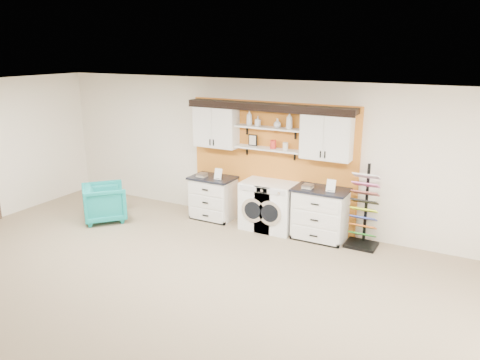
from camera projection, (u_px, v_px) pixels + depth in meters
The scene contains 22 objects.
floor at pixel (141, 320), 6.01m from camera, with size 10.00×10.00×0.00m, color gray.
ceiling at pixel (127, 101), 5.24m from camera, with size 10.00×10.00×0.00m, color white.
wall_back at pixel (272, 154), 9.01m from camera, with size 10.00×10.00×0.00m, color silver.
accent_panel at pixel (271, 164), 9.03m from camera, with size 3.40×0.07×2.40m, color orange.
upper_cabinet_left at pixel (216, 126), 9.22m from camera, with size 0.90×0.35×0.84m.
upper_cabinet_right at pixel (327, 136), 8.19m from camera, with size 0.90×0.35×0.84m.
shelf_lower at pixel (268, 149), 8.80m from camera, with size 1.32×0.28×0.03m, color silver.
shelf_upper at pixel (268, 128), 8.69m from camera, with size 1.32×0.28×0.03m, color silver.
crown_molding at pixel (269, 106), 8.60m from camera, with size 3.30×0.41×0.13m.
picture_frame at pixel (253, 140), 8.97m from camera, with size 0.18×0.02×0.22m.
canister_red at pixel (273, 144), 8.73m from camera, with size 0.11×0.11×0.16m, color red.
canister_cream at pixel (285, 146), 8.62m from camera, with size 0.10×0.10×0.14m, color silver.
base_cabinet_left at pixel (213, 197), 9.48m from camera, with size 0.89×0.66×0.87m.
base_cabinet_right at pixel (320, 214), 8.44m from camera, with size 0.98×0.66×0.95m.
washer at pixel (261, 204), 8.99m from camera, with size 0.66×0.71×0.93m.
dryer at pixel (277, 207), 8.83m from camera, with size 0.67×0.71×0.93m.
sample_rack at pixel (363, 220), 8.12m from camera, with size 0.54×0.45×1.47m.
armchair at pixel (105, 203), 9.38m from camera, with size 0.79×0.81×0.74m, color #0F8F8B.
soap_bottle_a at pixel (249, 118), 8.83m from camera, with size 0.11×0.11×0.29m, color silver.
soap_bottle_b at pixel (258, 121), 8.77m from camera, with size 0.08×0.09×0.19m, color silver.
soap_bottle_c at pixel (277, 123), 8.59m from camera, with size 0.13×0.13×0.17m, color silver.
soap_bottle_d at pixel (289, 120), 8.46m from camera, with size 0.12×0.12×0.31m, color silver.
Camera 1 is at (3.62, -4.05, 3.39)m, focal length 35.00 mm.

